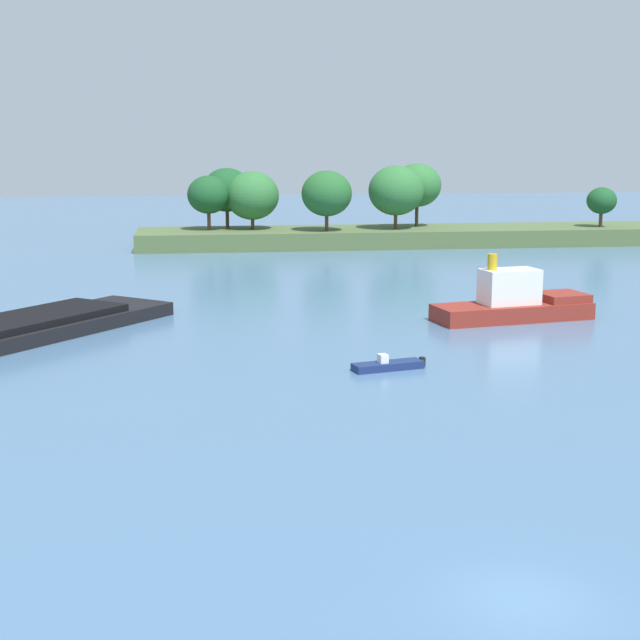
# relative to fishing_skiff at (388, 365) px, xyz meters

# --- Properties ---
(ground_plane) EXTENTS (400.00, 400.00, 0.00)m
(ground_plane) POSITION_rel_fishing_skiff_xyz_m (-1.62, -28.34, -0.25)
(ground_plane) COLOR #476B8E
(treeline_island) EXTENTS (81.10, 11.51, 10.18)m
(treeline_island) POSITION_rel_fishing_skiff_xyz_m (17.31, 64.31, 3.33)
(treeline_island) COLOR #4C6038
(treeline_island) RESTS_ON ground
(fishing_skiff) EXTENTS (4.60, 2.18, 0.95)m
(fishing_skiff) POSITION_rel_fishing_skiff_xyz_m (0.00, 0.00, 0.00)
(fishing_skiff) COLOR navy
(fishing_skiff) RESTS_ON ground
(tugboat) EXTENTS (12.44, 5.83, 5.04)m
(tugboat) POSITION_rel_fishing_skiff_xyz_m (12.49, 14.01, 1.03)
(tugboat) COLOR maroon
(tugboat) RESTS_ON ground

